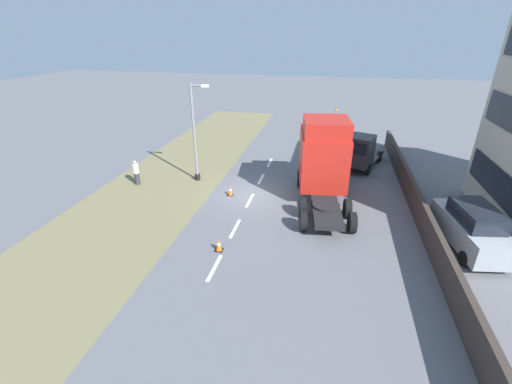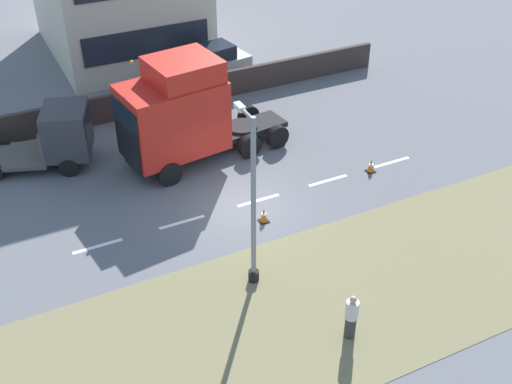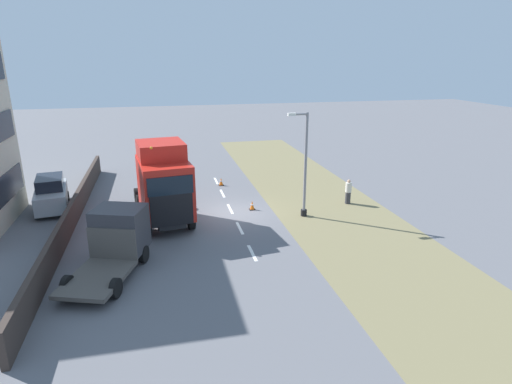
{
  "view_description": "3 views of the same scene",
  "coord_description": "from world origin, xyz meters",
  "px_view_note": "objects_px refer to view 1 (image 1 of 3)",
  "views": [
    {
      "loc": [
        4.16,
        -17.95,
        8.93
      ],
      "look_at": [
        0.68,
        -2.12,
        1.26
      ],
      "focal_mm": 24.0,
      "sensor_mm": 36.0,
      "label": 1
    },
    {
      "loc": [
        -18.37,
        8.47,
        14.54
      ],
      "look_at": [
        -1.35,
        0.07,
        1.47
      ],
      "focal_mm": 45.0,
      "sensor_mm": 36.0,
      "label": 2
    },
    {
      "loc": [
        4.01,
        24.03,
        9.08
      ],
      "look_at": [
        -1.43,
        0.28,
        1.31
      ],
      "focal_mm": 30.0,
      "sensor_mm": 36.0,
      "label": 3
    }
  ],
  "objects_px": {
    "parked_car": "(472,228)",
    "traffic_cone_lead": "(219,245)",
    "lorry_cab": "(323,158)",
    "traffic_cone_trailing": "(230,191)",
    "lamp_post": "(196,139)",
    "flatbed_truck": "(357,151)",
    "pedestrian": "(136,173)"
  },
  "relations": [
    {
      "from": "pedestrian",
      "to": "traffic_cone_trailing",
      "type": "bearing_deg",
      "value": -2.47
    },
    {
      "from": "lamp_post",
      "to": "traffic_cone_trailing",
      "type": "distance_m",
      "value": 4.06
    },
    {
      "from": "traffic_cone_lead",
      "to": "lamp_post",
      "type": "bearing_deg",
      "value": 117.22
    },
    {
      "from": "lorry_cab",
      "to": "lamp_post",
      "type": "bearing_deg",
      "value": 168.59
    },
    {
      "from": "lamp_post",
      "to": "traffic_cone_trailing",
      "type": "relative_size",
      "value": 10.55
    },
    {
      "from": "flatbed_truck",
      "to": "traffic_cone_trailing",
      "type": "xyz_separation_m",
      "value": [
        -7.46,
        -5.87,
        -1.09
      ]
    },
    {
      "from": "lorry_cab",
      "to": "pedestrian",
      "type": "xyz_separation_m",
      "value": [
        -11.48,
        -0.96,
        -1.56
      ]
    },
    {
      "from": "parked_car",
      "to": "traffic_cone_lead",
      "type": "height_order",
      "value": "parked_car"
    },
    {
      "from": "parked_car",
      "to": "traffic_cone_lead",
      "type": "distance_m",
      "value": 11.28
    },
    {
      "from": "flatbed_truck",
      "to": "parked_car",
      "type": "xyz_separation_m",
      "value": [
        4.57,
        -8.74,
        -0.37
      ]
    },
    {
      "from": "flatbed_truck",
      "to": "traffic_cone_lead",
      "type": "distance_m",
      "value": 13.14
    },
    {
      "from": "lorry_cab",
      "to": "parked_car",
      "type": "xyz_separation_m",
      "value": [
        6.79,
        -4.1,
        -1.35
      ]
    },
    {
      "from": "lorry_cab",
      "to": "traffic_cone_lead",
      "type": "bearing_deg",
      "value": -128.81
    },
    {
      "from": "lorry_cab",
      "to": "flatbed_truck",
      "type": "relative_size",
      "value": 1.38
    },
    {
      "from": "lorry_cab",
      "to": "traffic_cone_trailing",
      "type": "height_order",
      "value": "lorry_cab"
    },
    {
      "from": "parked_car",
      "to": "lamp_post",
      "type": "distance_m",
      "value": 15.52
    },
    {
      "from": "traffic_cone_lead",
      "to": "traffic_cone_trailing",
      "type": "relative_size",
      "value": 1.0
    },
    {
      "from": "flatbed_truck",
      "to": "traffic_cone_lead",
      "type": "xyz_separation_m",
      "value": [
        -6.36,
        -11.45,
        -1.09
      ]
    },
    {
      "from": "flatbed_truck",
      "to": "traffic_cone_trailing",
      "type": "relative_size",
      "value": 9.47
    },
    {
      "from": "flatbed_truck",
      "to": "pedestrian",
      "type": "bearing_deg",
      "value": 41.76
    },
    {
      "from": "traffic_cone_lead",
      "to": "parked_car",
      "type": "bearing_deg",
      "value": 13.9
    },
    {
      "from": "lorry_cab",
      "to": "pedestrian",
      "type": "height_order",
      "value": "lorry_cab"
    },
    {
      "from": "lamp_post",
      "to": "traffic_cone_trailing",
      "type": "height_order",
      "value": "lamp_post"
    },
    {
      "from": "lorry_cab",
      "to": "parked_car",
      "type": "distance_m",
      "value": 8.04
    },
    {
      "from": "flatbed_truck",
      "to": "parked_car",
      "type": "relative_size",
      "value": 1.19
    },
    {
      "from": "lorry_cab",
      "to": "traffic_cone_lead",
      "type": "distance_m",
      "value": 8.23
    },
    {
      "from": "traffic_cone_lead",
      "to": "traffic_cone_trailing",
      "type": "xyz_separation_m",
      "value": [
        -1.11,
        5.58,
        0.0
      ]
    },
    {
      "from": "parked_car",
      "to": "lamp_post",
      "type": "height_order",
      "value": "lamp_post"
    },
    {
      "from": "lorry_cab",
      "to": "lamp_post",
      "type": "xyz_separation_m",
      "value": [
        -7.92,
        0.54,
        0.42
      ]
    },
    {
      "from": "pedestrian",
      "to": "traffic_cone_trailing",
      "type": "height_order",
      "value": "pedestrian"
    },
    {
      "from": "flatbed_truck",
      "to": "pedestrian",
      "type": "relative_size",
      "value": 3.42
    },
    {
      "from": "parked_car",
      "to": "pedestrian",
      "type": "relative_size",
      "value": 2.88
    }
  ]
}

